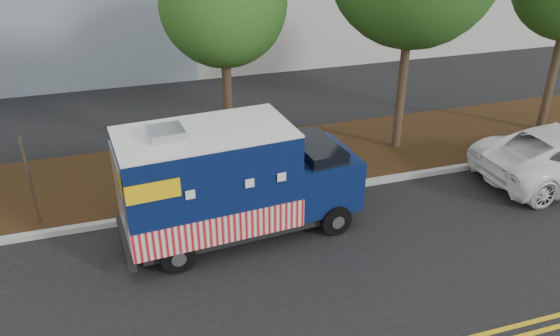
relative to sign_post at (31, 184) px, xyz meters
name	(u,v)px	position (x,y,z in m)	size (l,w,h in m)	color
ground	(202,243)	(3.62, -1.85, -1.20)	(120.00, 120.00, 0.00)	black
curb	(192,210)	(3.62, -0.45, -1.12)	(120.00, 0.18, 0.15)	#9E9E99
mulch_strip	(180,173)	(3.62, 1.65, -1.12)	(120.00, 4.00, 0.15)	black
tree_b	(223,4)	(5.14, 1.81, 3.50)	(3.33, 3.33, 6.38)	#38281C
sign_post	(31,184)	(0.00, 0.00, 0.00)	(0.06, 0.06, 2.40)	#473828
food_truck	(229,185)	(4.37, -1.64, 0.13)	(5.73, 2.54, 2.94)	black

